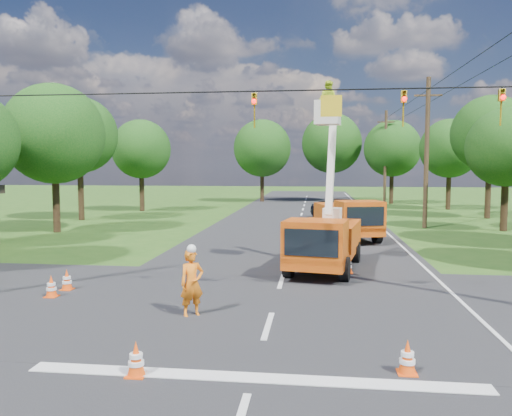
# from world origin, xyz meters

# --- Properties ---
(ground) EXTENTS (140.00, 140.00, 0.00)m
(ground) POSITION_xyz_m (0.00, 20.00, 0.00)
(ground) COLOR #295118
(ground) RESTS_ON ground
(road_main) EXTENTS (12.00, 100.00, 0.06)m
(road_main) POSITION_xyz_m (0.00, 20.00, 0.00)
(road_main) COLOR black
(road_main) RESTS_ON ground
(road_cross) EXTENTS (56.00, 10.00, 0.07)m
(road_cross) POSITION_xyz_m (0.00, 2.00, 0.00)
(road_cross) COLOR black
(road_cross) RESTS_ON ground
(stop_bar) EXTENTS (9.00, 0.45, 0.02)m
(stop_bar) POSITION_xyz_m (0.00, -3.20, 0.00)
(stop_bar) COLOR silver
(stop_bar) RESTS_ON ground
(edge_line) EXTENTS (0.12, 90.00, 0.02)m
(edge_line) POSITION_xyz_m (5.60, 20.00, 0.00)
(edge_line) COLOR silver
(edge_line) RESTS_ON ground
(bucket_truck) EXTENTS (3.20, 6.20, 7.51)m
(bucket_truck) POSITION_xyz_m (1.55, 7.26, 1.58)
(bucket_truck) COLOR #C2530D
(bucket_truck) RESTS_ON ground
(second_truck) EXTENTS (3.75, 6.55, 2.32)m
(second_truck) POSITION_xyz_m (3.00, 15.98, 1.21)
(second_truck) COLOR #C2530D
(second_truck) RESTS_ON ground
(ground_worker) EXTENTS (0.81, 0.76, 1.86)m
(ground_worker) POSITION_xyz_m (-2.17, 0.69, 0.93)
(ground_worker) COLOR orange
(ground_worker) RESTS_ON ground
(distant_car) EXTENTS (3.47, 4.75, 1.50)m
(distant_car) POSITION_xyz_m (2.34, 26.66, 0.75)
(distant_car) COLOR black
(distant_car) RESTS_ON ground
(traffic_cone_0) EXTENTS (0.38, 0.38, 0.71)m
(traffic_cone_0) POSITION_xyz_m (-2.29, -3.34, 0.36)
(traffic_cone_0) COLOR #F84C0D
(traffic_cone_0) RESTS_ON ground
(traffic_cone_1) EXTENTS (0.38, 0.38, 0.71)m
(traffic_cone_1) POSITION_xyz_m (3.03, -2.60, 0.36)
(traffic_cone_1) COLOR #F84C0D
(traffic_cone_1) RESTS_ON ground
(traffic_cone_2) EXTENTS (0.38, 0.38, 0.71)m
(traffic_cone_2) POSITION_xyz_m (2.44, 6.73, 0.36)
(traffic_cone_2) COLOR #F84C0D
(traffic_cone_2) RESTS_ON ground
(traffic_cone_3) EXTENTS (0.38, 0.38, 0.71)m
(traffic_cone_3) POSITION_xyz_m (1.97, 10.89, 0.36)
(traffic_cone_3) COLOR #F84C0D
(traffic_cone_3) RESTS_ON ground
(traffic_cone_4) EXTENTS (0.38, 0.38, 0.71)m
(traffic_cone_4) POSITION_xyz_m (-7.06, 2.07, 0.36)
(traffic_cone_4) COLOR #F84C0D
(traffic_cone_4) RESTS_ON ground
(traffic_cone_5) EXTENTS (0.38, 0.38, 0.71)m
(traffic_cone_5) POSITION_xyz_m (-7.02, 2.99, 0.36)
(traffic_cone_5) COLOR #F84C0D
(traffic_cone_5) RESTS_ON ground
(traffic_cone_7) EXTENTS (0.38, 0.38, 0.71)m
(traffic_cone_7) POSITION_xyz_m (4.01, 17.63, 0.36)
(traffic_cone_7) COLOR #F84C0D
(traffic_cone_7) RESTS_ON ground
(pole_right_mid) EXTENTS (1.80, 0.30, 10.00)m
(pole_right_mid) POSITION_xyz_m (8.50, 22.00, 5.11)
(pole_right_mid) COLOR #4C3823
(pole_right_mid) RESTS_ON ground
(pole_right_far) EXTENTS (1.80, 0.30, 10.00)m
(pole_right_far) POSITION_xyz_m (8.50, 42.00, 5.11)
(pole_right_far) COLOR #4C3823
(pole_right_far) RESTS_ON ground
(signal_span) EXTENTS (18.00, 0.29, 1.07)m
(signal_span) POSITION_xyz_m (2.23, 1.99, 5.88)
(signal_span) COLOR black
(signal_span) RESTS_ON ground
(tree_left_d) EXTENTS (6.20, 6.20, 9.24)m
(tree_left_d) POSITION_xyz_m (-15.00, 17.00, 6.12)
(tree_left_d) COLOR #382616
(tree_left_d) RESTS_ON ground
(tree_left_e) EXTENTS (5.80, 5.80, 9.41)m
(tree_left_e) POSITION_xyz_m (-16.80, 24.00, 6.49)
(tree_left_e) COLOR #382616
(tree_left_e) RESTS_ON ground
(tree_left_f) EXTENTS (5.40, 5.40, 8.40)m
(tree_left_f) POSITION_xyz_m (-14.80, 32.00, 5.69)
(tree_left_f) COLOR #382616
(tree_left_f) RESTS_ON ground
(tree_right_c) EXTENTS (5.00, 5.00, 7.83)m
(tree_right_c) POSITION_xyz_m (13.20, 21.00, 5.31)
(tree_right_c) COLOR #382616
(tree_right_c) RESTS_ON ground
(tree_right_d) EXTENTS (6.00, 6.00, 9.70)m
(tree_right_d) POSITION_xyz_m (14.80, 29.00, 6.68)
(tree_right_d) COLOR #382616
(tree_right_d) RESTS_ON ground
(tree_right_e) EXTENTS (5.60, 5.60, 8.63)m
(tree_right_e) POSITION_xyz_m (13.80, 37.00, 5.81)
(tree_right_e) COLOR #382616
(tree_right_e) RESTS_ON ground
(tree_far_a) EXTENTS (6.60, 6.60, 9.50)m
(tree_far_a) POSITION_xyz_m (-5.00, 45.00, 6.19)
(tree_far_a) COLOR #382616
(tree_far_a) RESTS_ON ground
(tree_far_b) EXTENTS (7.00, 7.00, 10.32)m
(tree_far_b) POSITION_xyz_m (3.00, 47.00, 6.81)
(tree_far_b) COLOR #382616
(tree_far_b) RESTS_ON ground
(tree_far_c) EXTENTS (6.20, 6.20, 9.18)m
(tree_far_c) POSITION_xyz_m (9.50, 44.00, 6.06)
(tree_far_c) COLOR #382616
(tree_far_c) RESTS_ON ground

